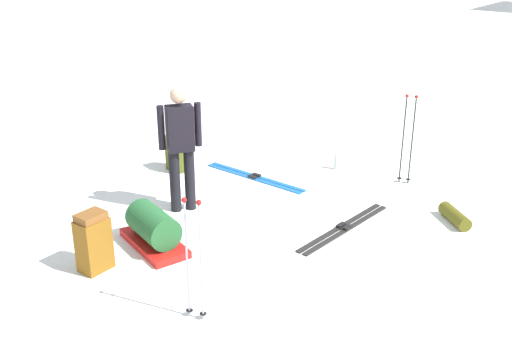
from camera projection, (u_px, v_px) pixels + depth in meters
The scene contains 11 objects.
ground_plane at pixel (256, 218), 7.90m from camera, with size 80.00×80.00×0.00m, color white.
skier_standing at pixel (181, 143), 7.80m from camera, with size 0.37×0.49×1.70m.
ski_pair_near at pixel (255, 177), 9.17m from camera, with size 1.80×0.19×0.05m.
ski_pair_far at pixel (344, 228), 7.61m from camera, with size 0.29×1.78×0.05m.
backpack_large_dark at pixel (177, 154), 9.38m from camera, with size 0.37×0.31×0.57m.
backpack_bright at pixel (94, 242), 6.58m from camera, with size 0.26×0.34×0.69m.
ski_poles_planted_near at pixel (408, 135), 8.74m from camera, with size 0.20×0.11×1.35m.
ski_poles_planted_far at pixel (194, 254), 5.61m from camera, with size 0.21×0.11×1.27m.
gear_sled at pixel (153, 229), 7.11m from camera, with size 1.10×0.72×0.49m.
sleeping_mat_rolled at pixel (455, 216), 7.74m from camera, with size 0.18×0.18×0.55m, color #545016.
thermos_bottle at pixel (336, 161), 9.48m from camera, with size 0.07×0.07×0.26m, color #AFBFB8.
Camera 1 is at (4.41, -5.57, 3.51)m, focal length 42.23 mm.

